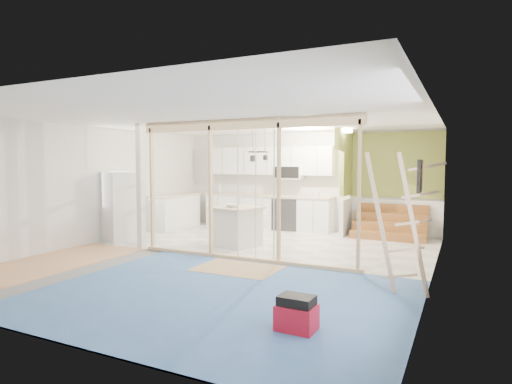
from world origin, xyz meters
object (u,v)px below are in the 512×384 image
at_px(ladder, 401,223).
at_px(fridge, 121,207).
at_px(toolbox, 297,314).
at_px(island, 237,227).

bearing_deg(ladder, fridge, 168.97).
relative_size(toolbox, ladder, 0.22).
distance_m(fridge, island, 2.76).
bearing_deg(ladder, toolbox, -113.68).
bearing_deg(fridge, toolbox, -9.34).
height_order(fridge, island, fridge).
xyz_separation_m(fridge, ladder, (6.24, -1.31, 0.20)).
bearing_deg(toolbox, ladder, 67.57).
bearing_deg(toolbox, fridge, 152.27).
distance_m(fridge, ladder, 6.38).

